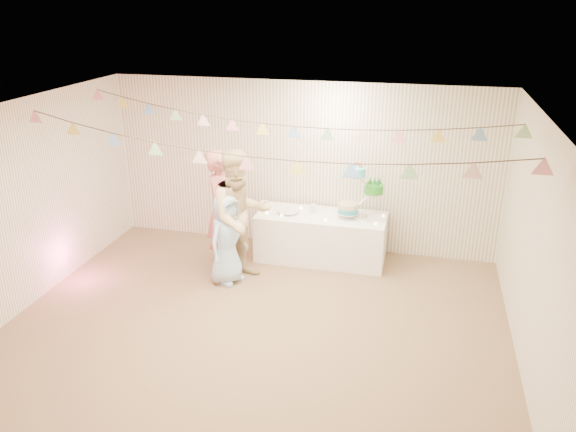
% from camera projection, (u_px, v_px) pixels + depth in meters
% --- Properties ---
extents(floor, '(6.00, 6.00, 0.00)m').
position_uv_depth(floor, '(256.00, 325.00, 6.84)').
color(floor, brown).
rests_on(floor, ground).
extents(ceiling, '(6.00, 6.00, 0.00)m').
position_uv_depth(ceiling, '(251.00, 113.00, 5.89)').
color(ceiling, white).
rests_on(ceiling, ground).
extents(back_wall, '(6.00, 6.00, 0.00)m').
position_uv_depth(back_wall, '(302.00, 166.00, 8.62)').
color(back_wall, white).
rests_on(back_wall, ground).
extents(front_wall, '(6.00, 6.00, 0.00)m').
position_uv_depth(front_wall, '(154.00, 355.00, 4.11)').
color(front_wall, white).
rests_on(front_wall, ground).
extents(left_wall, '(5.00, 5.00, 0.00)m').
position_uv_depth(left_wall, '(25.00, 205.00, 7.03)').
color(left_wall, white).
rests_on(left_wall, ground).
extents(right_wall, '(5.00, 5.00, 0.00)m').
position_uv_depth(right_wall, '(536.00, 255.00, 5.70)').
color(right_wall, white).
rests_on(right_wall, ground).
extents(table, '(1.91, 0.77, 0.72)m').
position_uv_depth(table, '(321.00, 237.00, 8.45)').
color(table, white).
rests_on(table, floor).
extents(cake_stand, '(0.70, 0.41, 0.78)m').
position_uv_depth(cake_stand, '(360.00, 190.00, 8.08)').
color(cake_stand, silver).
rests_on(cake_stand, table).
extents(cake_bottom, '(0.31, 0.31, 0.15)m').
position_uv_depth(cake_bottom, '(348.00, 210.00, 8.18)').
color(cake_bottom, teal).
rests_on(cake_bottom, cake_stand).
extents(cake_middle, '(0.27, 0.27, 0.22)m').
position_uv_depth(cake_middle, '(373.00, 191.00, 8.14)').
color(cake_middle, '#21841C').
rests_on(cake_middle, cake_stand).
extents(cake_top_tier, '(0.25, 0.25, 0.19)m').
position_uv_depth(cake_top_tier, '(357.00, 174.00, 7.98)').
color(cake_top_tier, '#4AE0EA').
rests_on(cake_top_tier, cake_stand).
extents(platter, '(0.32, 0.32, 0.02)m').
position_uv_depth(platter, '(288.00, 211.00, 8.37)').
color(platter, white).
rests_on(platter, table).
extents(posy, '(0.12, 0.12, 0.14)m').
position_uv_depth(posy, '(313.00, 206.00, 8.35)').
color(posy, white).
rests_on(posy, table).
extents(person_adult_a, '(0.44, 0.65, 1.76)m').
position_uv_depth(person_adult_a, '(222.00, 210.00, 8.06)').
color(person_adult_a, '#C56B67').
rests_on(person_adult_a, floor).
extents(person_adult_b, '(1.15, 1.14, 1.88)m').
position_uv_depth(person_adult_b, '(240.00, 216.00, 7.66)').
color(person_adult_b, '#D1B580').
rests_on(person_adult_b, floor).
extents(person_child, '(0.63, 0.74, 1.29)m').
position_uv_depth(person_child, '(227.00, 239.00, 7.68)').
color(person_child, '#A8CCEE').
rests_on(person_child, floor).
extents(bunting_back, '(5.60, 1.10, 0.40)m').
position_uv_depth(bunting_back, '(278.00, 116.00, 6.97)').
color(bunting_back, pink).
rests_on(bunting_back, ceiling).
extents(bunting_front, '(5.60, 0.90, 0.36)m').
position_uv_depth(bunting_front, '(246.00, 144.00, 5.81)').
color(bunting_front, '#72A5E5').
rests_on(bunting_front, ceiling).
extents(tealight_0, '(0.04, 0.04, 0.03)m').
position_uv_depth(tealight_0, '(267.00, 213.00, 8.35)').
color(tealight_0, '#FFD88C').
rests_on(tealight_0, table).
extents(tealight_1, '(0.04, 0.04, 0.03)m').
position_uv_depth(tealight_1, '(301.00, 208.00, 8.55)').
color(tealight_1, '#FFD88C').
rests_on(tealight_1, table).
extents(tealight_2, '(0.04, 0.04, 0.03)m').
position_uv_depth(tealight_2, '(325.00, 220.00, 8.09)').
color(tealight_2, '#FFD88C').
rests_on(tealight_2, table).
extents(tealight_3, '(0.04, 0.04, 0.03)m').
position_uv_depth(tealight_3, '(347.00, 211.00, 8.43)').
color(tealight_3, '#FFD88C').
rests_on(tealight_3, table).
extents(tealight_4, '(0.04, 0.04, 0.03)m').
position_uv_depth(tealight_4, '(376.00, 223.00, 7.97)').
color(tealight_4, '#FFD88C').
rests_on(tealight_4, table).
extents(tealight_5, '(0.04, 0.04, 0.03)m').
position_uv_depth(tealight_5, '(384.00, 216.00, 8.25)').
color(tealight_5, '#FFD88C').
rests_on(tealight_5, table).
extents(tealight_6, '(0.04, 0.04, 0.03)m').
position_uv_depth(tealight_6, '(282.00, 215.00, 8.26)').
color(tealight_6, '#FFD88C').
rests_on(tealight_6, table).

